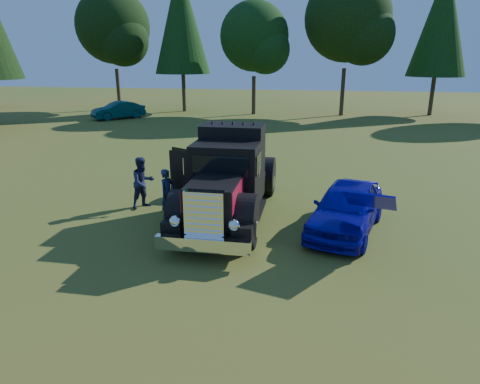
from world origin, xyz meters
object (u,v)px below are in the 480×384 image
at_px(spectator_near, 168,193).
at_px(distant_teal_car, 118,110).
at_px(hotrod_coupe, 347,207).
at_px(spectator_far, 143,183).
at_px(diamond_t_truck, 228,182).

xyz_separation_m(spectator_near, distant_teal_car, (-12.01, 21.90, -0.09)).
bearing_deg(hotrod_coupe, spectator_near, 177.97).
bearing_deg(spectator_far, spectator_near, -88.08).
bearing_deg(spectator_far, diamond_t_truck, -65.12).
relative_size(diamond_t_truck, spectator_far, 3.92).
height_order(diamond_t_truck, distant_teal_car, diamond_t_truck).
relative_size(diamond_t_truck, spectator_near, 4.35).
xyz_separation_m(diamond_t_truck, hotrod_coupe, (3.77, -0.39, -0.52)).
relative_size(diamond_t_truck, distant_teal_car, 1.62).
bearing_deg(hotrod_coupe, diamond_t_truck, 174.14).
height_order(hotrod_coupe, spectator_near, hotrod_coupe).
height_order(diamond_t_truck, spectator_far, diamond_t_truck).
bearing_deg(distant_teal_car, spectator_near, -18.24).
height_order(hotrod_coupe, distant_teal_car, hotrod_coupe).
distance_m(hotrod_coupe, spectator_near, 5.78).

